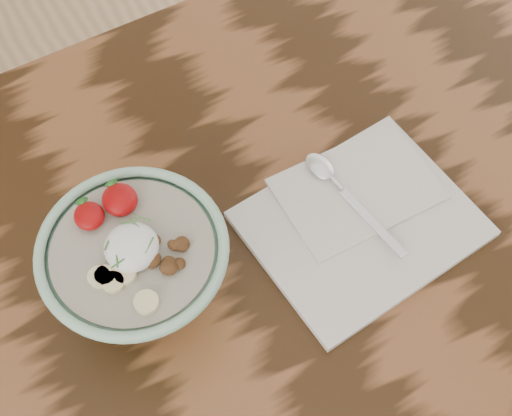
{
  "coord_description": "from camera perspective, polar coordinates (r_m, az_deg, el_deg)",
  "views": [
    {
      "loc": [
        2.94,
        -25.19,
        146.82
      ],
      "look_at": [
        20.19,
        5.22,
        86.2
      ],
      "focal_mm": 50.0,
      "sensor_mm": 36.0,
      "label": 1
    }
  ],
  "objects": [
    {
      "name": "napkin",
      "position": [
        0.82,
        8.33,
        -0.67
      ],
      "size": [
        26.03,
        21.73,
        1.51
      ],
      "rotation": [
        0.0,
        0.0,
        0.08
      ],
      "color": "silver",
      "rests_on": "table"
    },
    {
      "name": "spoon",
      "position": [
        0.83,
        6.15,
        2.24
      ],
      "size": [
        4.08,
        16.77,
        0.87
      ],
      "rotation": [
        0.0,
        0.0,
        0.13
      ],
      "color": "silver",
      "rests_on": "napkin"
    },
    {
      "name": "table",
      "position": [
        0.85,
        -10.55,
        -15.57
      ],
      "size": [
        160.0,
        90.0,
        75.0
      ],
      "color": "black",
      "rests_on": "ground"
    },
    {
      "name": "breakfast_bowl",
      "position": [
        0.73,
        -9.46,
        -4.63
      ],
      "size": [
        18.92,
        18.92,
        12.68
      ],
      "rotation": [
        0.0,
        0.0,
        -0.2
      ],
      "color": "#95C9A9",
      "rests_on": "table"
    }
  ]
}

